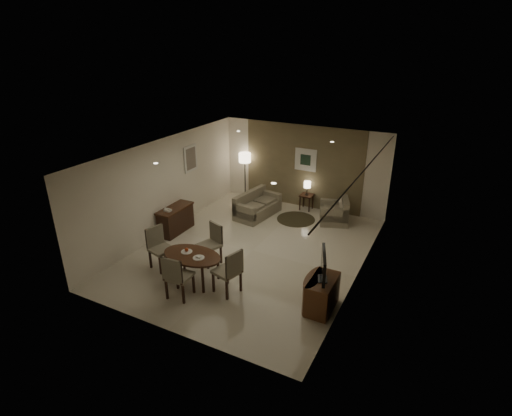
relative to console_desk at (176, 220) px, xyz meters
The scene contains 31 objects.
room_shell 2.70m from the console_desk, ahead, with size 5.50×7.00×2.70m.
taupe_accent 4.39m from the console_desk, 54.45° to the left, with size 3.96×0.03×2.70m, color #766849.
curtain_wall 5.26m from the console_desk, ahead, with size 0.08×6.70×2.58m, color beige, non-canonical shape.
curtain_rod 5.64m from the console_desk, ahead, with size 0.03×0.03×6.80m, color black.
art_back_frame 4.49m from the console_desk, 53.18° to the left, with size 0.72×0.03×0.72m, color silver.
art_back_canvas 4.48m from the console_desk, 53.06° to the left, with size 0.34×0.01×0.34m, color #1C3323.
art_left_frame 1.92m from the console_desk, 100.85° to the left, with size 0.03×0.60×0.80m, color silver.
art_left_canvas 1.91m from the console_desk, 100.16° to the left, with size 0.01×0.46×0.64m, color gray.
downlight_nl 3.12m from the console_desk, 58.80° to the right, with size 0.10×0.10×0.01m, color white.
downlight_nr 4.87m from the console_desk, 24.83° to the right, with size 0.10×0.10×0.01m, color white.
downlight_fl 3.12m from the console_desk, 58.80° to the left, with size 0.10×0.10×0.01m, color white.
downlight_fr 4.87m from the console_desk, 24.83° to the left, with size 0.10×0.10×0.01m, color white.
console_desk is the anchor object (origin of this frame).
telephone 0.52m from the console_desk, 90.00° to the right, with size 0.20×0.14×0.09m, color white, non-canonical shape.
tv_cabinet 5.11m from the console_desk, 17.05° to the right, with size 0.48×0.90×0.70m, color brown, non-canonical shape.
flat_tv 5.14m from the console_desk, 17.12° to the right, with size 0.06×0.88×0.60m, color black, non-canonical shape.
dining_table 2.66m from the console_desk, 43.97° to the right, with size 1.42×0.89×0.66m, color #462B16, non-canonical shape.
chair_near 3.21m from the console_desk, 50.71° to the right, with size 0.50×0.50×1.03m, color gray, non-canonical shape.
chair_far 2.09m from the console_desk, 29.31° to the right, with size 0.49×0.49×1.01m, color gray, non-canonical shape.
chair_left 1.98m from the console_desk, 61.71° to the right, with size 0.50×0.50×1.03m, color gray, non-canonical shape.
chair_right 3.41m from the console_desk, 33.40° to the right, with size 0.51×0.51×1.06m, color gray, non-canonical shape.
plate_a 2.51m from the console_desk, 46.01° to the right, with size 0.26×0.26×0.02m, color white.
plate_b 2.87m from the console_desk, 41.62° to the right, with size 0.26×0.26×0.02m, color white.
fruit_apple 2.52m from the console_desk, 46.01° to the right, with size 0.09×0.09×0.09m, color #B23614.
napkin 2.87m from the console_desk, 41.62° to the right, with size 0.12×0.08×0.03m, color white.
round_rug 3.66m from the console_desk, 40.57° to the left, with size 1.18×1.18×0.01m, color #393120.
sofa 2.62m from the console_desk, 53.04° to the left, with size 0.79×1.58×0.74m, color gray, non-canonical shape.
armchair 4.70m from the console_desk, 35.09° to the left, with size 0.85×0.81×0.76m, color gray, non-canonical shape.
side_table 4.27m from the console_desk, 49.61° to the left, with size 0.40×0.40×0.51m, color black, non-canonical shape.
table_lamp 4.28m from the console_desk, 49.61° to the left, with size 0.22×0.22×0.50m, color #FFEAC1, non-canonical shape.
floor_lamp 3.31m from the console_desk, 81.31° to the left, with size 0.41×0.41×1.61m, color #FFE5B7, non-canonical shape.
Camera 1 is at (4.31, -8.17, 5.18)m, focal length 28.00 mm.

